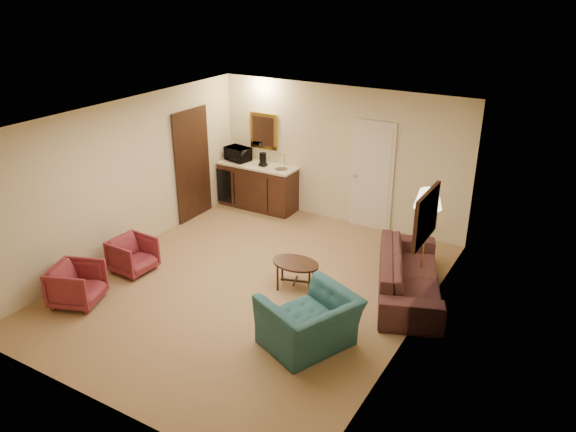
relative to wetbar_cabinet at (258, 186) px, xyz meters
name	(u,v)px	position (x,y,z in m)	size (l,w,h in m)	color
ground	(252,286)	(1.65, -2.72, -0.46)	(6.00, 6.00, 0.00)	#96774C
room_walls	(272,165)	(1.55, -1.95, 1.26)	(5.02, 6.01, 2.61)	beige
wetbar_cabinet	(258,186)	(0.00, 0.00, 0.00)	(1.64, 0.58, 0.92)	#371E11
sofa	(410,268)	(3.80, -1.73, -0.02)	(2.24, 0.65, 0.87)	black
teal_armchair	(309,314)	(3.13, -3.62, 0.02)	(1.11, 0.72, 0.97)	#1F4F4C
rose_chair_near	(133,254)	(-0.25, -3.29, -0.15)	(0.61, 0.57, 0.63)	maroon
rose_chair_far	(77,283)	(-0.25, -4.40, -0.13)	(0.65, 0.61, 0.67)	maroon
coffee_table	(296,275)	(2.25, -2.42, -0.24)	(0.75, 0.51, 0.43)	black
floor_lamp	(424,237)	(3.85, -1.32, 0.31)	(0.41, 0.41, 1.55)	#C58E41
waste_bin	(284,208)	(0.65, -0.07, -0.33)	(0.21, 0.21, 0.27)	black
microwave	(238,152)	(-0.50, 0.03, 0.63)	(0.50, 0.28, 0.34)	black
coffee_maker	(263,159)	(0.14, -0.01, 0.59)	(0.14, 0.14, 0.27)	black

